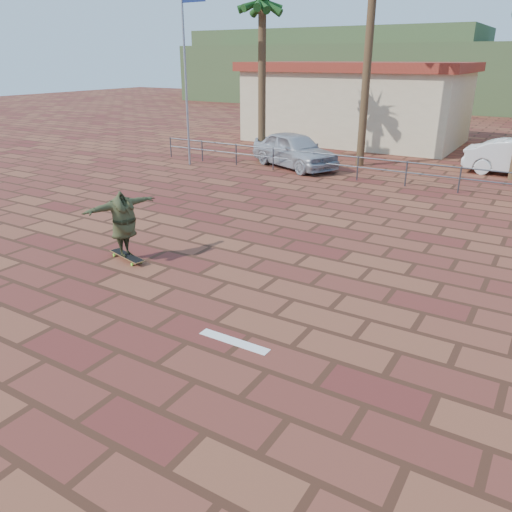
# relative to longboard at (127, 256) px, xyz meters

# --- Properties ---
(ground) EXTENTS (120.00, 120.00, 0.00)m
(ground) POSITION_rel_longboard_xyz_m (3.76, -0.64, -0.10)
(ground) COLOR brown
(ground) RESTS_ON ground
(paint_stripe) EXTENTS (1.40, 0.22, 0.01)m
(paint_stripe) POSITION_rel_longboard_xyz_m (4.46, -1.84, -0.10)
(paint_stripe) COLOR white
(paint_stripe) RESTS_ON ground
(guardrail) EXTENTS (24.06, 0.06, 1.00)m
(guardrail) POSITION_rel_longboard_xyz_m (3.76, 11.36, 0.58)
(guardrail) COLOR #47494F
(guardrail) RESTS_ON ground
(flagpole) EXTENTS (1.30, 0.10, 8.00)m
(flagpole) POSITION_rel_longboard_xyz_m (-6.11, 10.36, 4.54)
(flagpole) COLOR gray
(flagpole) RESTS_ON ground
(palm_far_left) EXTENTS (2.40, 2.40, 8.25)m
(palm_far_left) POSITION_rel_longboard_xyz_m (-3.74, 12.86, 6.73)
(palm_far_left) COLOR brown
(palm_far_left) RESTS_ON ground
(building_west) EXTENTS (12.60, 7.60, 4.50)m
(building_west) POSITION_rel_longboard_xyz_m (-2.24, 21.36, 2.18)
(building_west) COLOR beige
(building_west) RESTS_ON ground
(hill_back) EXTENTS (35.00, 14.00, 8.00)m
(hill_back) POSITION_rel_longboard_xyz_m (-18.24, 55.36, 3.90)
(hill_back) COLOR #384C28
(hill_back) RESTS_ON ground
(longboard) EXTENTS (1.28, 0.58, 0.12)m
(longboard) POSITION_rel_longboard_xyz_m (0.00, 0.00, 0.00)
(longboard) COLOR olive
(longboard) RESTS_ON ground
(skateboarder) EXTENTS (0.94, 2.09, 1.64)m
(skateboarder) POSITION_rel_longboard_xyz_m (0.00, -0.00, 0.84)
(skateboarder) COLOR #373A1F
(skateboarder) RESTS_ON longboard
(car_silver) EXTENTS (5.03, 3.65, 1.59)m
(car_silver) POSITION_rel_longboard_xyz_m (-1.69, 12.36, 0.70)
(car_silver) COLOR #A3A5AA
(car_silver) RESTS_ON ground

